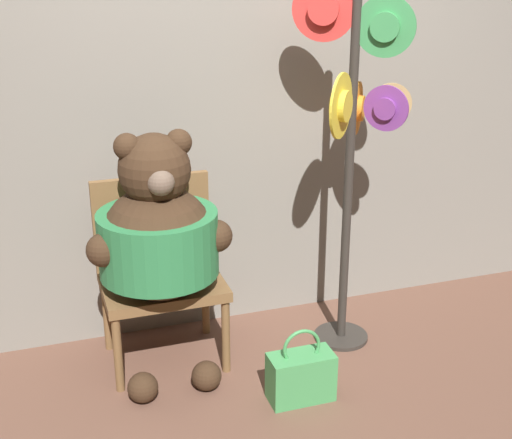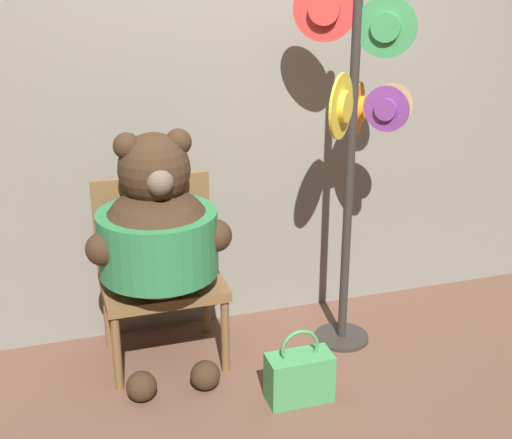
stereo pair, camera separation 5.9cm
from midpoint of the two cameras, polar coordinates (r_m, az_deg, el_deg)
ground_plane at (r=3.41m, az=0.66°, el=-13.35°), size 14.00×14.00×0.00m
wall_back at (r=3.61m, az=-3.30°, el=10.15°), size 8.00×0.10×2.48m
chair at (r=3.49m, az=-8.27°, el=-3.59°), size 0.57×0.44×0.89m
teddy_bear at (r=3.26m, az=-8.34°, el=-1.31°), size 0.66×0.59×1.18m
hat_display_rack at (r=3.37m, az=7.27°, el=7.48°), size 0.51×0.46×1.81m
handbag_on_ground at (r=3.28m, az=3.10°, el=-12.36°), size 0.29×0.15×0.36m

